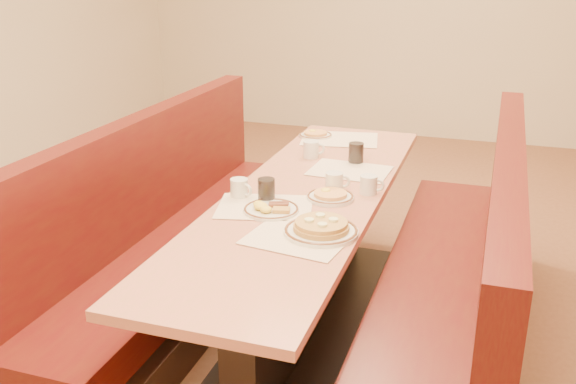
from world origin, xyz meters
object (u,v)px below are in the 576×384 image
(diner_table, at_px, (305,264))
(coffee_mug_a, at_px, (369,184))
(booth_left, at_px, (173,247))
(soda_tumbler_mid, at_px, (356,153))
(booth_right, at_px, (457,290))
(soda_tumbler_near, at_px, (266,190))
(coffee_mug_b, at_px, (240,188))
(coffee_mug_d, at_px, (312,149))
(pancake_plate, at_px, (321,229))
(coffee_mug_c, at_px, (335,181))
(eggs_plate, at_px, (270,209))

(diner_table, distance_m, coffee_mug_a, 0.52)
(booth_left, bearing_deg, soda_tumbler_mid, 32.33)
(booth_right, distance_m, soda_tumbler_near, 0.99)
(booth_right, height_order, soda_tumbler_mid, booth_right)
(diner_table, xyz_separation_m, coffee_mug_b, (-0.28, -0.15, 0.42))
(booth_left, relative_size, coffee_mug_d, 21.24)
(pancake_plate, bearing_deg, soda_tumbler_mid, 94.68)
(booth_left, distance_m, pancake_plate, 1.11)
(booth_left, distance_m, soda_tumbler_mid, 1.10)
(coffee_mug_d, distance_m, soda_tumbler_near, 0.72)
(coffee_mug_c, height_order, coffee_mug_d, coffee_mug_d)
(booth_left, height_order, coffee_mug_c, booth_left)
(diner_table, relative_size, coffee_mug_a, 21.48)
(coffee_mug_d, bearing_deg, booth_left, -161.64)
(pancake_plate, bearing_deg, booth_right, 39.31)
(coffee_mug_c, distance_m, soda_tumbler_mid, 0.46)
(booth_left, xyz_separation_m, coffee_mug_a, (1.02, 0.09, 0.43))
(coffee_mug_b, bearing_deg, eggs_plate, -15.44)
(coffee_mug_a, xyz_separation_m, coffee_mug_b, (-0.56, -0.24, 0.00))
(coffee_mug_b, relative_size, soda_tumbler_mid, 1.03)
(soda_tumbler_mid, bearing_deg, diner_table, -102.31)
(soda_tumbler_mid, bearing_deg, booth_right, -41.16)
(pancake_plate, bearing_deg, coffee_mug_a, 80.75)
(eggs_plate, xyz_separation_m, soda_tumbler_mid, (0.20, 0.82, 0.04))
(booth_right, relative_size, coffee_mug_a, 21.48)
(eggs_plate, relative_size, soda_tumbler_mid, 2.18)
(soda_tumbler_near, bearing_deg, diner_table, 48.63)
(booth_left, bearing_deg, coffee_mug_c, 5.19)
(coffee_mug_b, bearing_deg, coffee_mug_d, 96.73)
(coffee_mug_c, bearing_deg, coffee_mug_a, -13.63)
(eggs_plate, relative_size, soda_tumbler_near, 2.25)
(coffee_mug_a, bearing_deg, pancake_plate, -103.75)
(booth_left, relative_size, coffee_mug_b, 21.75)
(coffee_mug_b, bearing_deg, coffee_mug_c, 47.46)
(soda_tumbler_mid, bearing_deg, soda_tumbler_near, -110.30)
(diner_table, distance_m, soda_tumbler_near, 0.48)
(coffee_mug_b, bearing_deg, pancake_plate, -13.66)
(soda_tumbler_near, bearing_deg, booth_right, 10.37)
(coffee_mug_d, bearing_deg, diner_table, -100.99)
(booth_left, relative_size, pancake_plate, 8.27)
(soda_tumbler_near, bearing_deg, coffee_mug_c, 42.31)
(diner_table, xyz_separation_m, soda_tumbler_mid, (0.12, 0.54, 0.43))
(booth_right, bearing_deg, coffee_mug_c, 172.80)
(diner_table, xyz_separation_m, coffee_mug_a, (0.28, 0.09, 0.42))
(diner_table, relative_size, eggs_plate, 10.23)
(pancake_plate, distance_m, coffee_mug_c, 0.52)
(coffee_mug_a, xyz_separation_m, coffee_mug_d, (-0.42, 0.47, 0.00))
(eggs_plate, height_order, coffee_mug_c, coffee_mug_c)
(diner_table, xyz_separation_m, pancake_plate, (0.20, -0.44, 0.40))
(coffee_mug_b, bearing_deg, soda_tumbler_mid, 77.87)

